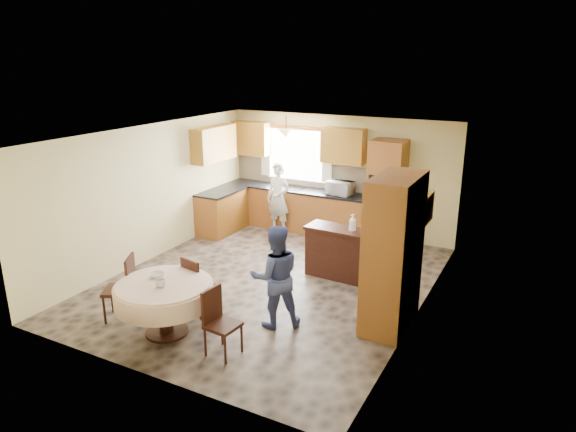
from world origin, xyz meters
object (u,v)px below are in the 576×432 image
(chair_left, at_px, (124,285))
(chair_back, at_px, (196,283))
(person_sink, at_px, (278,198))
(person_dining, at_px, (275,277))
(dining_table, at_px, (164,294))
(chair_right, at_px, (218,318))
(cupboard, at_px, (393,253))
(sideboard, at_px, (339,254))
(oven_tower, at_px, (387,193))

(chair_left, xyz_separation_m, chair_back, (0.85, 0.57, -0.03))
(chair_back, bearing_deg, person_sink, -67.67)
(chair_back, xyz_separation_m, person_dining, (1.17, 0.26, 0.25))
(dining_table, distance_m, chair_right, 0.93)
(chair_right, bearing_deg, dining_table, 91.82)
(person_dining, bearing_deg, cupboard, 169.78)
(dining_table, bearing_deg, cupboard, 32.40)
(chair_back, height_order, person_dining, person_dining)
(cupboard, distance_m, person_sink, 4.31)
(sideboard, height_order, person_sink, person_sink)
(chair_left, relative_size, chair_back, 1.07)
(dining_table, xyz_separation_m, chair_left, (-0.80, 0.07, -0.06))
(sideboard, bearing_deg, dining_table, -112.16)
(person_sink, bearing_deg, dining_table, -74.15)
(sideboard, bearing_deg, person_dining, -91.16)
(dining_table, distance_m, person_dining, 1.52)
(sideboard, distance_m, chair_left, 3.55)
(oven_tower, xyz_separation_m, cupboard, (1.07, -3.15, 0.02))
(sideboard, relative_size, chair_right, 1.32)
(oven_tower, height_order, chair_right, oven_tower)
(oven_tower, relative_size, cupboard, 0.98)
(sideboard, height_order, person_dining, person_dining)
(oven_tower, height_order, cupboard, cupboard)
(chair_back, height_order, person_sink, person_sink)
(chair_right, distance_m, person_dining, 1.04)
(sideboard, xyz_separation_m, person_sink, (-2.04, 1.56, 0.35))
(oven_tower, bearing_deg, dining_table, -108.02)
(oven_tower, height_order, person_dining, oven_tower)
(person_sink, bearing_deg, chair_left, -84.50)
(sideboard, distance_m, person_dining, 2.00)
(dining_table, xyz_separation_m, person_sink, (-0.66, 4.43, 0.18))
(oven_tower, relative_size, chair_right, 2.41)
(cupboard, height_order, person_sink, cupboard)
(dining_table, bearing_deg, sideboard, 64.37)
(person_sink, bearing_deg, chair_back, -72.09)
(sideboard, distance_m, dining_table, 3.19)
(sideboard, bearing_deg, chair_back, -117.40)
(cupboard, xyz_separation_m, chair_left, (-3.44, -1.61, -0.55))
(chair_right, bearing_deg, person_sink, 24.94)
(chair_left, distance_m, person_sink, 4.37)
(sideboard, xyz_separation_m, chair_back, (-1.33, -2.23, 0.08))
(dining_table, xyz_separation_m, chair_right, (0.92, -0.06, -0.10))
(sideboard, xyz_separation_m, person_dining, (-0.16, -1.97, 0.33))
(cupboard, relative_size, dining_table, 1.64)
(person_sink, distance_m, person_dining, 4.00)
(chair_right, distance_m, person_sink, 4.77)
(cupboard, bearing_deg, dining_table, -147.60)
(cupboard, xyz_separation_m, chair_right, (-1.72, -1.73, -0.60))
(dining_table, distance_m, person_sink, 4.48)
(dining_table, bearing_deg, chair_left, 175.28)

